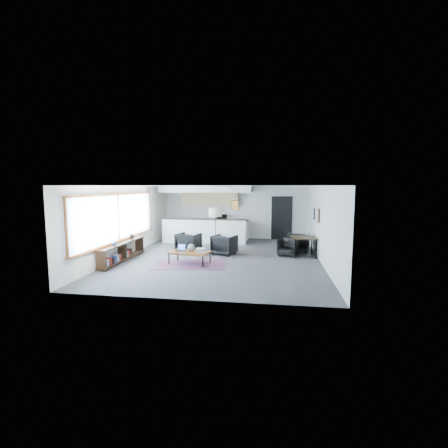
# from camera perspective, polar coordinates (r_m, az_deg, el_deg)

# --- Properties ---
(room) EXTENTS (7.02, 9.02, 2.62)m
(room) POSITION_cam_1_polar(r_m,az_deg,el_deg) (11.66, -0.63, 0.36)
(room) COLOR #464649
(room) RESTS_ON ground
(window) EXTENTS (0.10, 5.95, 1.66)m
(window) POSITION_cam_1_polar(r_m,az_deg,el_deg) (11.86, -18.11, 0.89)
(window) COLOR #8CBFFF
(window) RESTS_ON room
(console) EXTENTS (0.35, 3.00, 0.80)m
(console) POSITION_cam_1_polar(r_m,az_deg,el_deg) (11.81, -17.52, -4.65)
(console) COLOR black
(console) RESTS_ON floor
(kitchenette) EXTENTS (4.20, 1.96, 2.60)m
(kitchenette) POSITION_cam_1_polar(r_m,az_deg,el_deg) (15.50, -2.84, 2.21)
(kitchenette) COLOR white
(kitchenette) RESTS_ON floor
(doorway) EXTENTS (1.10, 0.12, 2.15)m
(doorway) POSITION_cam_1_polar(r_m,az_deg,el_deg) (15.95, 10.11, 1.15)
(doorway) COLOR black
(doorway) RESTS_ON room
(track_light) EXTENTS (1.60, 0.07, 0.15)m
(track_light) POSITION_cam_1_polar(r_m,az_deg,el_deg) (13.86, -1.61, 6.45)
(track_light) COLOR silver
(track_light) RESTS_ON room
(wall_art_lower) EXTENTS (0.03, 0.38, 0.48)m
(wall_art_lower) POSITION_cam_1_polar(r_m,az_deg,el_deg) (12.00, 16.27, 1.47)
(wall_art_lower) COLOR black
(wall_art_lower) RESTS_ON room
(wall_art_upper) EXTENTS (0.03, 0.34, 0.44)m
(wall_art_upper) POSITION_cam_1_polar(r_m,az_deg,el_deg) (13.29, 15.51, 1.76)
(wall_art_upper) COLOR black
(wall_art_upper) RESTS_ON room
(kilim_rug) EXTENTS (2.55, 1.92, 0.01)m
(kilim_rug) POSITION_cam_1_polar(r_m,az_deg,el_deg) (10.92, -6.04, -7.01)
(kilim_rug) COLOR #532E46
(kilim_rug) RESTS_ON floor
(coffee_table) EXTENTS (1.43, 0.96, 0.43)m
(coffee_table) POSITION_cam_1_polar(r_m,az_deg,el_deg) (10.83, -6.07, -5.00)
(coffee_table) COLOR brown
(coffee_table) RESTS_ON floor
(laptop) EXTENTS (0.37, 0.34, 0.22)m
(laptop) POSITION_cam_1_polar(r_m,az_deg,el_deg) (10.98, -7.62, -4.35)
(laptop) COLOR black
(laptop) RESTS_ON coffee_table
(ceramic_pot) EXTENTS (0.24, 0.24, 0.24)m
(ceramic_pot) POSITION_cam_1_polar(r_m,az_deg,el_deg) (10.83, -5.82, -4.17)
(ceramic_pot) COLOR gray
(ceramic_pot) RESTS_ON coffee_table
(book_stack) EXTENTS (0.40, 0.35, 0.10)m
(book_stack) POSITION_cam_1_polar(r_m,az_deg,el_deg) (10.83, -4.08, -4.55)
(book_stack) COLOR silver
(book_stack) RESTS_ON coffee_table
(coaster) EXTENTS (0.12, 0.12, 0.01)m
(coaster) POSITION_cam_1_polar(r_m,az_deg,el_deg) (10.57, -5.52, -5.10)
(coaster) COLOR #E5590C
(coaster) RESTS_ON coffee_table
(armchair_left) EXTENTS (0.95, 0.91, 0.83)m
(armchair_left) POSITION_cam_1_polar(r_m,az_deg,el_deg) (12.82, -6.27, -3.09)
(armchair_left) COLOR black
(armchair_left) RESTS_ON floor
(armchair_right) EXTENTS (1.00, 0.97, 0.83)m
(armchair_right) POSITION_cam_1_polar(r_m,az_deg,el_deg) (12.30, 0.06, -3.48)
(armchair_right) COLOR black
(armchair_right) RESTS_ON floor
(floor_lamp) EXTENTS (0.64, 0.64, 1.74)m
(floor_lamp) POSITION_cam_1_polar(r_m,az_deg,el_deg) (12.53, -1.53, 1.78)
(floor_lamp) COLOR black
(floor_lamp) RESTS_ON floor
(dining_table) EXTENTS (0.94, 0.94, 0.72)m
(dining_table) POSITION_cam_1_polar(r_m,az_deg,el_deg) (12.24, 13.84, -2.57)
(dining_table) COLOR black
(dining_table) RESTS_ON floor
(dining_chair_near) EXTENTS (0.71, 0.69, 0.59)m
(dining_chair_near) POSITION_cam_1_polar(r_m,az_deg,el_deg) (12.36, 11.18, -4.12)
(dining_chair_near) COLOR black
(dining_chair_near) RESTS_ON floor
(dining_chair_far) EXTENTS (0.79, 0.75, 0.71)m
(dining_chair_far) POSITION_cam_1_polar(r_m,az_deg,el_deg) (13.16, 12.95, -3.24)
(dining_chair_far) COLOR black
(dining_chair_far) RESTS_ON floor
(microwave) EXTENTS (0.51, 0.30, 0.33)m
(microwave) POSITION_cam_1_polar(r_m,az_deg,el_deg) (15.86, -0.40, 1.30)
(microwave) COLOR black
(microwave) RESTS_ON kitchenette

